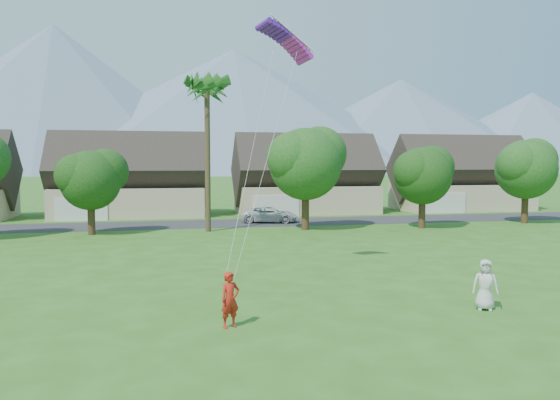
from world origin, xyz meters
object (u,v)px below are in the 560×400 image
object	(u,v)px
kite_flyer	(230,300)
parked_car	(270,215)
parafoil_kite	(286,38)
watcher	(485,285)

from	to	relation	value
kite_flyer	parked_car	bearing A→B (deg)	53.74
parafoil_kite	watcher	bearing A→B (deg)	-72.00
kite_flyer	watcher	distance (m)	9.77
kite_flyer	parked_car	xyz separation A→B (m)	(7.49, 31.46, -0.23)
watcher	parafoil_kite	world-z (taller)	parafoil_kite
kite_flyer	parked_car	size ratio (longest dim) A/B	0.37
kite_flyer	watcher	world-z (taller)	watcher
parked_car	watcher	bearing A→B (deg)	-161.41
watcher	parked_car	xyz separation A→B (m)	(-2.28, 31.28, -0.25)
watcher	parafoil_kite	bearing A→B (deg)	153.27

